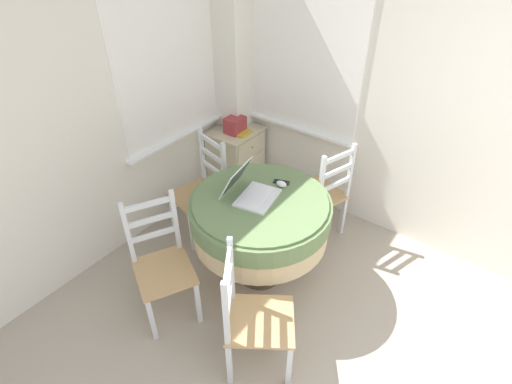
{
  "coord_description": "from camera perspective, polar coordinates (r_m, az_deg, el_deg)",
  "views": [
    {
      "loc": [
        -1.06,
        0.39,
        2.53
      ],
      "look_at": [
        0.95,
        1.88,
        0.69
      ],
      "focal_mm": 28.0,
      "sensor_mm": 36.0,
      "label": 1
    }
  ],
  "objects": [
    {
      "name": "cell_phone",
      "position": [
        3.07,
        3.66,
        1.43
      ],
      "size": [
        0.09,
        0.13,
        0.01
      ],
      "color": "black",
      "rests_on": "round_dining_table"
    },
    {
      "name": "dining_chair_left_flank",
      "position": [
        2.95,
        -13.27,
        -10.09
      ],
      "size": [
        0.54,
        0.55,
        0.95
      ],
      "color": "tan",
      "rests_on": "ground_plane"
    },
    {
      "name": "book_on_cabinet",
      "position": [
        3.99,
        -2.55,
        8.64
      ],
      "size": [
        0.17,
        0.24,
        0.02
      ],
      "color": "gold",
      "rests_on": "corner_cabinet"
    },
    {
      "name": "corner_cabinet",
      "position": [
        4.21,
        -2.84,
        4.79
      ],
      "size": [
        0.5,
        0.44,
        0.67
      ],
      "color": "beige",
      "rests_on": "ground_plane"
    },
    {
      "name": "dining_chair_camera_near",
      "position": [
        2.59,
        -0.55,
        -17.55
      ],
      "size": [
        0.56,
        0.57,
        0.95
      ],
      "color": "tan",
      "rests_on": "ground_plane"
    },
    {
      "name": "laptop",
      "position": [
        2.89,
        -0.88,
        0.19
      ],
      "size": [
        0.38,
        0.41,
        0.24
      ],
      "color": "silver",
      "rests_on": "round_dining_table"
    },
    {
      "name": "dining_chair_near_back_window",
      "position": [
        3.58,
        -7.71,
        0.14
      ],
      "size": [
        0.5,
        0.48,
        0.95
      ],
      "color": "tan",
      "rests_on": "ground_plane"
    },
    {
      "name": "round_dining_table",
      "position": [
        2.98,
        0.6,
        -3.47
      ],
      "size": [
        1.05,
        1.05,
        0.78
      ],
      "color": "#4C3D2D",
      "rests_on": "ground_plane"
    },
    {
      "name": "dining_chair_near_right_window",
      "position": [
        3.56,
        9.38,
        -0.27
      ],
      "size": [
        0.5,
        0.52,
        0.95
      ],
      "color": "tan",
      "rests_on": "ground_plane"
    },
    {
      "name": "computer_mouse",
      "position": [
        3.02,
        3.65,
        1.15
      ],
      "size": [
        0.05,
        0.08,
        0.04
      ],
      "color": "white",
      "rests_on": "round_dining_table"
    },
    {
      "name": "corner_room_shell",
      "position": [
        2.92,
        2.55,
        10.82
      ],
      "size": [
        4.24,
        4.8,
        2.55
      ],
      "color": "white",
      "rests_on": "ground_plane"
    },
    {
      "name": "storage_box",
      "position": [
        3.97,
        -3.02,
        9.56
      ],
      "size": [
        0.19,
        0.15,
        0.16
      ],
      "color": "#9E3338",
      "rests_on": "corner_cabinet"
    }
  ]
}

